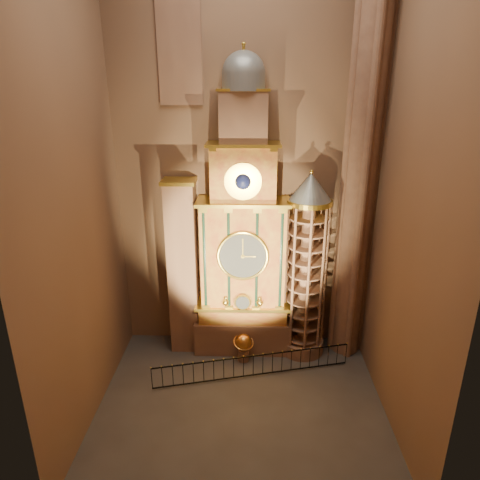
{
  "coord_description": "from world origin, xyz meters",
  "views": [
    {
      "loc": [
        0.38,
        -17.1,
        14.93
      ],
      "look_at": [
        -0.12,
        3.0,
        7.57
      ],
      "focal_mm": 32.0,
      "sensor_mm": 36.0,
      "label": 1
    }
  ],
  "objects_px": {
    "portrait_tower": "(183,268)",
    "iron_railing": "(253,366)",
    "stair_turret": "(306,269)",
    "celestial_globe": "(243,345)",
    "astronomical_clock": "(243,243)"
  },
  "relations": [
    {
      "from": "astronomical_clock",
      "to": "iron_railing",
      "type": "height_order",
      "value": "astronomical_clock"
    },
    {
      "from": "portrait_tower",
      "to": "celestial_globe",
      "type": "bearing_deg",
      "value": -21.76
    },
    {
      "from": "stair_turret",
      "to": "celestial_globe",
      "type": "distance_m",
      "value": 5.59
    },
    {
      "from": "astronomical_clock",
      "to": "celestial_globe",
      "type": "relative_size",
      "value": 9.99
    },
    {
      "from": "portrait_tower",
      "to": "iron_railing",
      "type": "xyz_separation_m",
      "value": [
        4.01,
        -2.86,
        -4.45
      ]
    },
    {
      "from": "stair_turret",
      "to": "portrait_tower",
      "type": "bearing_deg",
      "value": 177.67
    },
    {
      "from": "stair_turret",
      "to": "celestial_globe",
      "type": "height_order",
      "value": "stair_turret"
    },
    {
      "from": "portrait_tower",
      "to": "celestial_globe",
      "type": "relative_size",
      "value": 6.1
    },
    {
      "from": "portrait_tower",
      "to": "stair_turret",
      "type": "bearing_deg",
      "value": -2.33
    },
    {
      "from": "portrait_tower",
      "to": "stair_turret",
      "type": "distance_m",
      "value": 6.91
    },
    {
      "from": "astronomical_clock",
      "to": "stair_turret",
      "type": "xyz_separation_m",
      "value": [
        3.5,
        -0.26,
        -1.41
      ]
    },
    {
      "from": "celestial_globe",
      "to": "iron_railing",
      "type": "xyz_separation_m",
      "value": [
        0.55,
        -1.48,
        -0.3
      ]
    },
    {
      "from": "astronomical_clock",
      "to": "iron_railing",
      "type": "distance_m",
      "value": 6.65
    },
    {
      "from": "celestial_globe",
      "to": "portrait_tower",
      "type": "bearing_deg",
      "value": 158.24
    },
    {
      "from": "iron_railing",
      "to": "stair_turret",
      "type": "bearing_deg",
      "value": 41.76
    }
  ]
}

